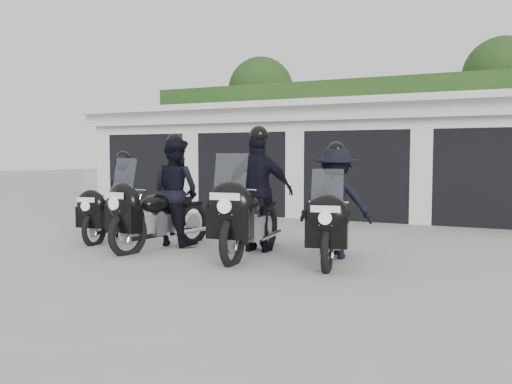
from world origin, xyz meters
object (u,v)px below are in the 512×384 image
at_px(police_bike_a, 116,203).
at_px(police_bike_c, 254,198).
at_px(police_bike_d, 334,208).
at_px(police_bike_b, 167,198).

xyz_separation_m(police_bike_a, police_bike_c, (3.02, -0.18, 0.22)).
bearing_deg(police_bike_d, police_bike_b, 171.25).
bearing_deg(police_bike_a, police_bike_c, -9.15).
xyz_separation_m(police_bike_a, police_bike_d, (4.35, -0.14, 0.11)).
bearing_deg(police_bike_c, police_bike_a, 170.82).
height_order(police_bike_a, police_bike_d, police_bike_d).
bearing_deg(police_bike_a, police_bike_d, -7.59).
relative_size(police_bike_c, police_bike_d, 1.16).
xyz_separation_m(police_bike_b, police_bike_c, (1.65, 0.08, 0.05)).
relative_size(police_bike_a, police_bike_d, 0.94).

